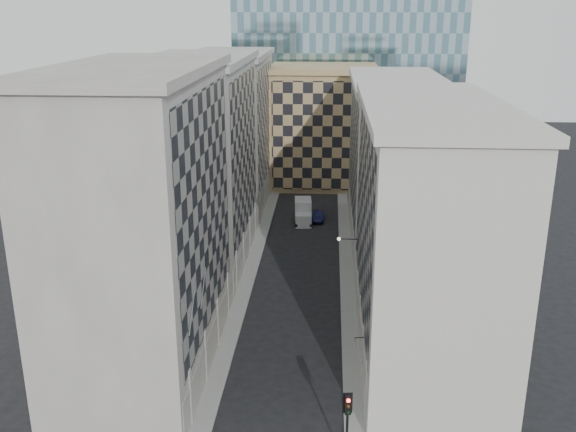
% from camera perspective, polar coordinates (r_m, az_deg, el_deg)
% --- Properties ---
extents(sidewalk_west, '(1.50, 100.00, 0.15)m').
position_cam_1_polar(sidewalk_west, '(70.47, -3.35, -4.87)').
color(sidewalk_west, gray).
rests_on(sidewalk_west, ground).
extents(sidewalk_east, '(1.50, 100.00, 0.15)m').
position_cam_1_polar(sidewalk_east, '(70.01, 5.24, -5.08)').
color(sidewalk_east, gray).
rests_on(sidewalk_east, ground).
extents(bldg_left_a, '(10.80, 22.80, 23.70)m').
position_cam_1_polar(bldg_left_a, '(50.00, -12.68, -0.68)').
color(bldg_left_a, gray).
rests_on(bldg_left_a, ground).
extents(bldg_left_b, '(10.80, 22.80, 22.70)m').
position_cam_1_polar(bldg_left_b, '(70.68, -7.78, 4.67)').
color(bldg_left_b, '#9B9990').
rests_on(bldg_left_b, ground).
extents(bldg_left_c, '(10.80, 22.80, 21.70)m').
position_cam_1_polar(bldg_left_c, '(91.98, -5.09, 7.56)').
color(bldg_left_c, gray).
rests_on(bldg_left_c, ground).
extents(bldg_right_a, '(10.80, 26.80, 20.70)m').
position_cam_1_polar(bldg_right_a, '(52.85, 12.02, -1.33)').
color(bldg_right_a, beige).
rests_on(bldg_right_a, ground).
extents(bldg_right_b, '(10.80, 28.80, 19.70)m').
position_cam_1_polar(bldg_right_b, '(78.77, 9.38, 4.88)').
color(bldg_right_b, beige).
rests_on(bldg_right_b, ground).
extents(tan_block, '(16.80, 14.80, 18.80)m').
position_cam_1_polar(tan_block, '(103.85, 3.13, 8.03)').
color(tan_block, '#9F7C54').
rests_on(tan_block, ground).
extents(church_tower, '(7.20, 7.20, 51.50)m').
position_cam_1_polar(church_tower, '(116.40, 2.35, 17.80)').
color(church_tower, '#2C2622').
rests_on(church_tower, ground).
extents(flagpoles_left, '(0.10, 6.33, 2.33)m').
position_cam_1_polar(flagpoles_left, '(45.73, -8.03, -7.39)').
color(flagpoles_left, gray).
rests_on(flagpoles_left, ground).
extents(bracket_lamp, '(1.98, 0.36, 0.36)m').
position_cam_1_polar(bracket_lamp, '(62.15, 4.71, -2.05)').
color(bracket_lamp, black).
rests_on(bracket_lamp, ground).
extents(traffic_light, '(0.63, 0.56, 4.99)m').
position_cam_1_polar(traffic_light, '(41.33, 5.32, -17.17)').
color(traffic_light, black).
rests_on(traffic_light, sidewalk_east).
extents(box_truck, '(2.53, 5.49, 2.94)m').
position_cam_1_polar(box_truck, '(85.94, 1.36, 0.30)').
color(box_truck, silver).
rests_on(box_truck, ground).
extents(dark_car, '(1.43, 4.04, 1.33)m').
position_cam_1_polar(dark_car, '(86.71, 2.70, 0.02)').
color(dark_car, black).
rests_on(dark_car, ground).
extents(shop_sign, '(0.72, 0.63, 0.70)m').
position_cam_1_polar(shop_sign, '(48.89, 6.12, -11.01)').
color(shop_sign, black).
rests_on(shop_sign, ground).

